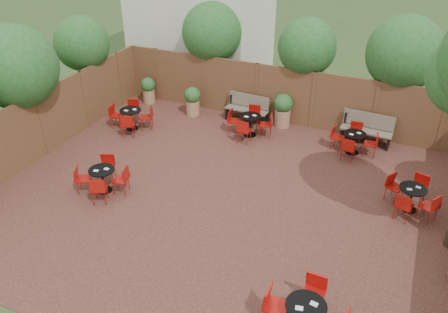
% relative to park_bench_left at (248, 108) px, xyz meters
% --- Properties ---
extents(ground, '(80.00, 80.00, 0.00)m').
position_rel_park_bench_left_xyz_m(ground, '(1.16, -4.63, -0.50)').
color(ground, '#354F23').
rests_on(ground, ground).
extents(courtyard_paving, '(12.00, 10.00, 0.02)m').
position_rel_park_bench_left_xyz_m(courtyard_paving, '(1.16, -4.63, -0.49)').
color(courtyard_paving, '#3C1C18').
rests_on(courtyard_paving, ground).
extents(fence_back, '(12.00, 0.08, 2.00)m').
position_rel_park_bench_left_xyz_m(fence_back, '(1.16, 0.37, 0.50)').
color(fence_back, brown).
rests_on(fence_back, ground).
extents(fence_left, '(0.08, 10.00, 2.00)m').
position_rel_park_bench_left_xyz_m(fence_left, '(-4.84, -4.63, 0.50)').
color(fence_left, brown).
rests_on(fence_left, ground).
extents(overhang_foliage, '(15.46, 10.69, 2.43)m').
position_rel_park_bench_left_xyz_m(overhang_foliage, '(-1.16, -2.29, 2.17)').
color(overhang_foliage, '#1E551B').
rests_on(overhang_foliage, ground).
extents(park_bench_left, '(1.53, 0.58, 0.93)m').
position_rel_park_bench_left_xyz_m(park_bench_left, '(0.00, 0.00, 0.00)').
color(park_bench_left, brown).
rests_on(park_bench_left, courtyard_paving).
extents(park_bench_right, '(1.62, 0.61, 0.99)m').
position_rel_park_bench_left_xyz_m(park_bench_right, '(4.06, 0.00, 0.03)').
color(park_bench_right, brown).
rests_on(park_bench_right, courtyard_paving).
extents(bistro_tables, '(10.41, 8.50, 0.85)m').
position_rel_park_bench_left_xyz_m(bistro_tables, '(1.41, -3.58, -0.07)').
color(bistro_tables, black).
rests_on(bistro_tables, courtyard_paving).
extents(planters, '(11.36, 4.32, 1.16)m').
position_rel_park_bench_left_xyz_m(planters, '(1.13, -1.11, 0.11)').
color(planters, '#9D744E').
rests_on(planters, courtyard_paving).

